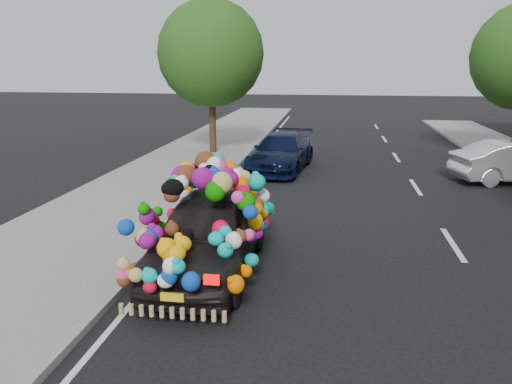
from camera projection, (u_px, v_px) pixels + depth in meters
ground at (281, 236)px, 10.93m from camera, size 100.00×100.00×0.00m
sidewalk at (97, 224)px, 11.55m from camera, size 4.00×60.00×0.12m
kerb at (178, 228)px, 11.26m from camera, size 0.15×60.00×0.13m
lane_markings at (453, 244)px, 10.41m from camera, size 6.00×50.00×0.01m
tree_near_sidewalk at (211, 54)px, 19.57m from camera, size 4.20×4.20×6.13m
plush_art_car at (208, 214)px, 8.89m from camera, size 2.04×4.38×2.07m
navy_sedan at (281, 152)px, 17.53m from camera, size 2.30×4.52×1.26m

